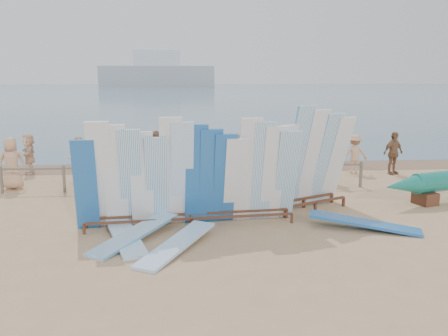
{
  "coord_description": "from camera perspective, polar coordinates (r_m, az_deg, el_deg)",
  "views": [
    {
      "loc": [
        0.11,
        -12.55,
        3.74
      ],
      "look_at": [
        1.13,
        1.1,
        1.11
      ],
      "focal_mm": 38.0,
      "sensor_mm": 36.0,
      "label": 1
    }
  ],
  "objects": [
    {
      "name": "beachgoer_4",
      "position": [
        18.26,
        -8.07,
        1.74
      ],
      "size": [
        1.05,
        0.51,
        1.75
      ],
      "primitive_type": "imported",
      "rotation": [
        0.0,
        0.0,
        3.07
      ],
      "color": "#8C6042",
      "rests_on": "ground"
    },
    {
      "name": "fence",
      "position": [
        15.86,
        -4.6,
        -0.46
      ],
      "size": [
        12.08,
        0.08,
        0.9
      ],
      "color": "#6C6152",
      "rests_on": "ground"
    },
    {
      "name": "beachgoer_extra_0",
      "position": [
        19.29,
        15.44,
        1.64
      ],
      "size": [
        1.04,
        0.52,
        1.54
      ],
      "primitive_type": "imported",
      "rotation": [
        0.0,
        0.0,
        3.03
      ],
      "color": "tan",
      "rests_on": "ground"
    },
    {
      "name": "beachgoer_5",
      "position": [
        18.65,
        2.0,
        1.82
      ],
      "size": [
        1.54,
        0.67,
        1.61
      ],
      "primitive_type": "imported",
      "rotation": [
        0.0,
        0.0,
        3.27
      ],
      "color": "beige",
      "rests_on": "ground"
    },
    {
      "name": "beachgoer_0",
      "position": [
        17.49,
        -24.16,
        0.54
      ],
      "size": [
        0.93,
        0.56,
        1.78
      ],
      "primitive_type": "imported",
      "rotation": [
        0.0,
        0.0,
        3.32
      ],
      "color": "tan",
      "rests_on": "ground"
    },
    {
      "name": "beachgoer_1",
      "position": [
        17.89,
        -14.55,
        1.24
      ],
      "size": [
        0.71,
        0.58,
        1.7
      ],
      "primitive_type": "imported",
      "rotation": [
        0.0,
        0.0,
        0.45
      ],
      "color": "#8C6042",
      "rests_on": "ground"
    },
    {
      "name": "beachgoer_11",
      "position": [
        20.03,
        -22.41,
        1.58
      ],
      "size": [
        0.93,
        1.54,
        1.58
      ],
      "primitive_type": "imported",
      "rotation": [
        0.0,
        0.0,
        5.05
      ],
      "color": "beige",
      "rests_on": "ground"
    },
    {
      "name": "ocean",
      "position": [
        140.6,
        -4.39,
        9.32
      ],
      "size": [
        320.0,
        240.0,
        0.02
      ],
      "primitive_type": "cube",
      "color": "#47667F",
      "rests_on": "ground"
    },
    {
      "name": "beachgoer_8",
      "position": [
        17.15,
        12.7,
        1.05
      ],
      "size": [
        0.93,
        0.57,
        1.78
      ],
      "primitive_type": "imported",
      "rotation": [
        0.0,
        0.0,
        6.1
      ],
      "color": "beige",
      "rests_on": "ground"
    },
    {
      "name": "flat_board_a",
      "position": [
        11.46,
        -11.86,
        -8.41
      ],
      "size": [
        1.36,
        2.74,
        0.23
      ],
      "primitive_type": "cube",
      "rotation": [
        0.06,
        0.0,
        0.31
      ],
      "color": "#98C6F4",
      "rests_on": "ground"
    },
    {
      "name": "beachgoer_7",
      "position": [
        18.08,
        5.89,
        1.77
      ],
      "size": [
        0.73,
        0.69,
        1.79
      ],
      "primitive_type": "imported",
      "rotation": [
        0.0,
        0.0,
        0.69
      ],
      "color": "#8C6042",
      "rests_on": "ground"
    },
    {
      "name": "flat_board_d",
      "position": [
        12.42,
        16.51,
        -7.11
      ],
      "size": [
        2.72,
        1.48,
        0.34
      ],
      "primitive_type": "cube",
      "rotation": [
        0.1,
        0.0,
        1.21
      ],
      "color": "#2363B1",
      "rests_on": "ground"
    },
    {
      "name": "vendor_table",
      "position": [
        13.76,
        3.1,
        -3.11
      ],
      "size": [
        1.1,
        0.92,
        1.25
      ],
      "rotation": [
        0.0,
        0.0,
        0.31
      ],
      "color": "brown",
      "rests_on": "ground"
    },
    {
      "name": "beachgoer_2",
      "position": [
        18.29,
        -17.12,
        1.14
      ],
      "size": [
        0.86,
        0.62,
        1.59
      ],
      "primitive_type": "imported",
      "rotation": [
        0.0,
        0.0,
        3.51
      ],
      "color": "beige",
      "rests_on": "ground"
    },
    {
      "name": "wet_sand_strip",
      "position": [
        20.1,
        -4.52,
        0.13
      ],
      "size": [
        40.0,
        2.6,
        0.01
      ],
      "primitive_type": "cube",
      "color": "#815F48",
      "rests_on": "ground"
    },
    {
      "name": "side_surfboard_rack",
      "position": [
        13.56,
        10.42,
        0.58
      ],
      "size": [
        2.66,
        1.85,
        3.01
      ],
      "rotation": [
        0.0,
        0.0,
        0.47
      ],
      "color": "brown",
      "rests_on": "ground"
    },
    {
      "name": "beach_chair_right",
      "position": [
        16.5,
        -1.92,
        -1.36
      ],
      "size": [
        0.58,
        0.6,
        0.83
      ],
      "rotation": [
        0.0,
        0.0,
        -0.11
      ],
      "color": "red",
      "rests_on": "ground"
    },
    {
      "name": "distant_ship",
      "position": [
        192.94,
        -8.05,
        11.24
      ],
      "size": [
        45.0,
        8.0,
        14.0
      ],
      "color": "#999EA3",
      "rests_on": "ocean"
    },
    {
      "name": "beachgoer_3",
      "position": [
        19.26,
        -13.48,
        2.0
      ],
      "size": [
        1.17,
        0.6,
        1.73
      ],
      "primitive_type": "imported",
      "rotation": [
        0.0,
        0.0,
        6.16
      ],
      "color": "tan",
      "rests_on": "ground"
    },
    {
      "name": "ground",
      "position": [
        13.1,
        -4.6,
        -5.74
      ],
      "size": [
        160.0,
        160.0,
        0.0
      ],
      "primitive_type": "plane",
      "color": "tan",
      "rests_on": "ground"
    },
    {
      "name": "flat_board_b",
      "position": [
        10.65,
        -5.69,
        -9.73
      ],
      "size": [
        1.79,
        2.63,
        0.26
      ],
      "primitive_type": "cube",
      "rotation": [
        0.07,
        0.0,
        -0.5
      ],
      "color": "#98C6F4",
      "rests_on": "ground"
    },
    {
      "name": "main_surfboard_rack",
      "position": [
        11.92,
        -4.1,
        -1.17
      ],
      "size": [
        5.65,
        1.29,
        2.82
      ],
      "rotation": [
        0.0,
        0.0,
        0.1
      ],
      "color": "brown",
      "rests_on": "ground"
    },
    {
      "name": "stroller",
      "position": [
        16.64,
        -0.79,
        -0.73
      ],
      "size": [
        0.55,
        0.75,
        0.98
      ],
      "rotation": [
        0.0,
        0.0,
        -0.08
      ],
      "color": "red",
      "rests_on": "ground"
    },
    {
      "name": "beachgoer_10",
      "position": [
        19.56,
        19.68,
        1.7
      ],
      "size": [
        1.07,
        0.78,
        1.67
      ],
      "primitive_type": "imported",
      "rotation": [
        0.0,
        0.0,
        0.42
      ],
      "color": "#8C6042",
      "rests_on": "ground"
    },
    {
      "name": "beach_chair_left",
      "position": [
        16.46,
        -1.63,
        -1.45
      ],
      "size": [
        0.55,
        0.57,
        0.78
      ],
      "rotation": [
        0.0,
        0.0,
        -0.13
      ],
      "color": "red",
      "rests_on": "ground"
    },
    {
      "name": "flat_board_e",
      "position": [
        11.34,
        -10.66,
        -8.56
      ],
      "size": [
        1.96,
        2.55,
        0.33
      ],
      "primitive_type": "cube",
      "rotation": [
        0.1,
        0.0,
        -0.59
      ],
      "color": "white",
      "rests_on": "ground"
    }
  ]
}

